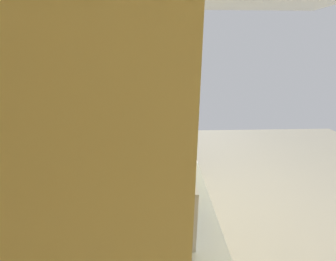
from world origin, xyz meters
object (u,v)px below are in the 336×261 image
object	(u,v)px
oven_range	(160,139)
microwave	(160,196)
kettle	(163,122)
bowl	(164,145)

from	to	relation	value
oven_range	microwave	size ratio (longest dim) A/B	2.45
oven_range	kettle	bearing A→B (deg)	-176.37
oven_range	microwave	world-z (taller)	microwave
kettle	microwave	bearing A→B (deg)	178.35
oven_range	bowl	bearing A→B (deg)	-178.20
oven_range	bowl	xyz separation A→B (m)	(-1.39, -0.04, 0.48)
bowl	kettle	bearing A→B (deg)	0.00
microwave	kettle	size ratio (longest dim) A/B	2.62
microwave	kettle	xyz separation A→B (m)	(1.74, -0.05, -0.10)
microwave	bowl	bearing A→B (deg)	-2.75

